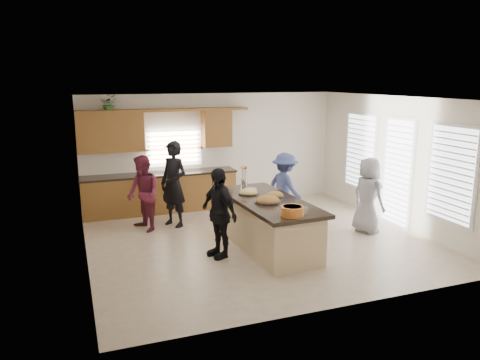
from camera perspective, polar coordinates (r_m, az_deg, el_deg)
name	(u,v)px	position (r m, az deg, el deg)	size (l,w,h in m)	color
floor	(257,240)	(9.44, 2.15, -7.30)	(6.50, 6.50, 0.00)	beige
room_shell	(258,146)	(8.98, 2.24, 4.19)	(6.52, 6.02, 2.81)	silver
back_cabinetry	(158,174)	(11.34, -10.00, 0.67)	(4.08, 0.66, 2.46)	brown
right_wall_glazing	(399,165)	(10.61, 18.81, 1.74)	(0.06, 4.00, 2.25)	white
island	(268,225)	(8.89, 3.43, -5.50)	(1.27, 2.75, 0.95)	#CEB280
platter_front	(268,201)	(8.55, 3.39, -2.56)	(0.49, 0.49, 0.20)	black
platter_mid	(275,195)	(8.97, 4.27, -1.86)	(0.36, 0.36, 0.15)	black
platter_back	(248,193)	(9.14, 1.04, -1.55)	(0.40, 0.40, 0.16)	black
salad_bowl	(292,210)	(7.76, 6.38, -3.71)	(0.38, 0.38, 0.16)	orange
clear_cup	(305,210)	(7.95, 7.95, -3.66)	(0.09, 0.09, 0.10)	white
plate_stack	(251,190)	(9.38, 1.37, -1.20)	(0.22, 0.22, 0.05)	#A97FB9
flower_vase	(244,176)	(9.83, 0.53, 0.52)	(0.14, 0.14, 0.41)	silver
potted_plant	(109,104)	(11.09, -15.68, 8.95)	(0.36, 0.31, 0.40)	#3A712D
woman_left_back	(174,184)	(10.18, -8.09, -0.50)	(0.68, 0.45, 1.86)	black
woman_left_mid	(143,194)	(9.98, -11.71, -1.65)	(0.78, 0.61, 1.61)	maroon
woman_left_front	(219,213)	(8.37, -2.62, -4.02)	(0.96, 0.40, 1.63)	black
woman_right_back	(285,187)	(10.49, 5.48, -0.90)	(1.00, 0.58, 1.56)	navy
woman_right_front	(368,195)	(10.05, 15.33, -1.81)	(0.77, 0.50, 1.58)	gray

